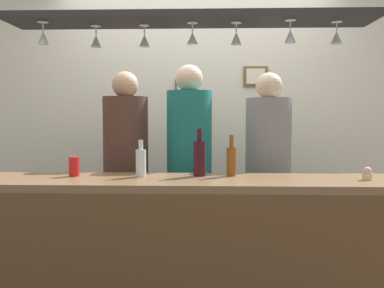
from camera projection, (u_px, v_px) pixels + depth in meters
The scene contains 20 objects.
back_wall at pixel (196, 122), 4.06m from camera, with size 4.40×0.06×2.60m, color silver.
bar_counter at pixel (188, 237), 2.51m from camera, with size 2.70×0.55×0.98m.
overhead_glass_rack at pixel (190, 19), 2.62m from camera, with size 2.20×0.36×0.04m, color black.
hanging_wineglass_far_left at pixel (43, 37), 2.60m from camera, with size 0.07×0.07×0.13m.
hanging_wineglass_left at pixel (96, 40), 2.71m from camera, with size 0.07×0.07×0.13m.
hanging_wineglass_center_left at pixel (144, 40), 2.69m from camera, with size 0.07×0.07×0.13m.
hanging_wineglass_center at pixel (192, 38), 2.62m from camera, with size 0.07×0.07×0.13m.
hanging_wineglass_center_right at pixel (236, 38), 2.61m from camera, with size 0.07×0.07×0.13m.
hanging_wineglass_right at pixel (290, 36), 2.55m from camera, with size 0.07×0.07×0.13m.
hanging_wineglass_far_right at pixel (336, 37), 2.59m from camera, with size 0.07×0.07×0.13m.
person_left_brown_shirt at pixel (126, 160), 3.32m from camera, with size 0.34×0.34×1.69m.
person_middle_teal_shirt at pixel (189, 156), 3.30m from camera, with size 0.34×0.34×1.74m.
person_right_grey_shirt at pixel (268, 162), 3.28m from camera, with size 0.34×0.34×1.68m.
bottle_soda_clear at pixel (141, 162), 2.71m from camera, with size 0.06×0.06×0.23m.
bottle_beer_amber_tall at pixel (231, 160), 2.75m from camera, with size 0.06×0.06×0.26m.
bottle_wine_dark_red at pixel (199, 157), 2.74m from camera, with size 0.08×0.08×0.30m.
drink_can at pixel (74, 167), 2.74m from camera, with size 0.07×0.07×0.12m, color red.
cupcake at pixel (367, 174), 2.58m from camera, with size 0.06×0.06×0.08m.
picture_frame_upper_small at pixel (256, 76), 3.97m from camera, with size 0.22×0.02×0.18m.
picture_frame_crest at pixel (185, 94), 4.00m from camera, with size 0.18×0.02×0.26m.
Camera 1 is at (0.11, -2.97, 1.36)m, focal length 40.84 mm.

